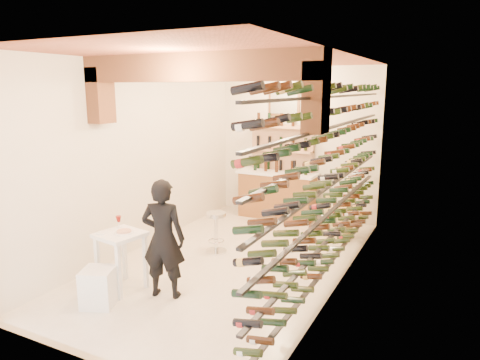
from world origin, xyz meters
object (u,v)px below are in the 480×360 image
Objects in this scene: person at (163,239)px; back_counter at (277,194)px; white_stool at (99,287)px; crate_lower at (336,229)px; tasting_table at (121,243)px; chrome_barstool at (216,229)px; wine_rack at (328,177)px.

back_counter is at bearing -105.00° from person.
white_stool is 1.01× the size of crate_lower.
tasting_table is 0.67m from person.
crate_lower is (1.45, 3.42, -0.66)m from person.
white_stool is 0.71× the size of chrome_barstool.
person is at bearing -140.98° from wine_rack.
white_stool is (-2.38, -2.05, -1.30)m from wine_rack.
chrome_barstool is at bearing 172.17° from wine_rack.
wine_rack is 2.44m from crate_lower.
wine_rack reaches higher than back_counter.
wine_rack is 3.40m from white_stool.
white_stool is at bearing -139.20° from wine_rack.
wine_rack is 2.30m from chrome_barstool.
wine_rack reaches higher than person.
back_counter is at bearing 124.66° from wine_rack.
white_stool is 0.31× the size of person.
back_counter is 3.46× the size of crate_lower.
chrome_barstool reaches higher than crate_lower.
back_counter is at bearing 155.63° from crate_lower.
chrome_barstool is (-0.15, -2.38, -0.13)m from back_counter.
wine_rack is 2.41m from person.
person is at bearing -89.33° from back_counter.
person is at bearing 19.00° from tasting_table.
back_counter is 4.10m from person.
back_counter is 1.05× the size of person.
person is (-1.78, -1.45, -0.74)m from wine_rack.
wine_rack is 3.01m from tasting_table.
chrome_barstool is at bearing -133.95° from crate_lower.
chrome_barstool is at bearing 80.21° from white_stool.
person is 3.77m from crate_lower.
white_stool is at bearing -99.79° from chrome_barstool.
back_counter reaches higher than tasting_table.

